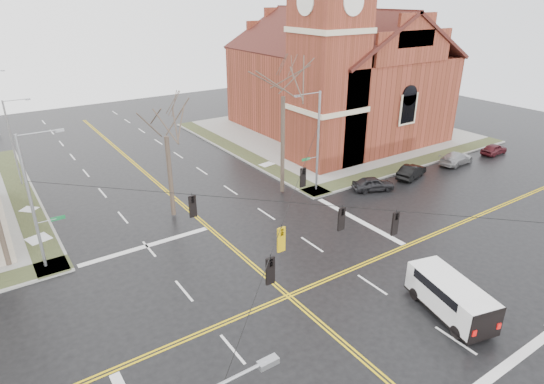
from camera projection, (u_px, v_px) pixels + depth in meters
ground at (289, 296)px, 27.28m from camera, size 120.00×120.00×0.00m
sidewalks at (289, 295)px, 27.25m from camera, size 80.00×80.00×0.17m
road_markings at (289, 296)px, 27.28m from camera, size 100.00×100.00×0.01m
church at (334, 67)px, 55.43m from camera, size 24.28×27.48×27.50m
signal_pole_ne at (317, 139)px, 39.84m from camera, size 2.75×0.22×9.00m
signal_pole_nw at (34, 199)px, 28.20m from camera, size 2.75×0.22×9.00m
span_wires at (290, 202)px, 24.80m from camera, size 23.02×23.02×0.03m
traffic_signals at (297, 219)px, 24.59m from camera, size 8.21×8.26×1.30m
streetlight_north_a at (13, 140)px, 41.25m from camera, size 2.30×0.20×8.00m
cargo_van at (448, 293)px, 25.50m from camera, size 3.35×5.77×2.07m
parked_car_a at (373, 184)px, 41.67m from camera, size 4.13×2.90×1.31m
parked_car_b at (411, 171)px, 44.55m from camera, size 4.28×2.45×1.33m
parked_car_c at (456, 158)px, 48.15m from camera, size 4.65×2.21×1.31m
parked_car_d at (494, 149)px, 51.11m from camera, size 3.70×1.60×1.24m
tree_nw_near at (166, 131)px, 34.21m from camera, size 4.00×4.00×9.88m
tree_ne at (283, 90)px, 37.66m from camera, size 4.00×4.00×12.95m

